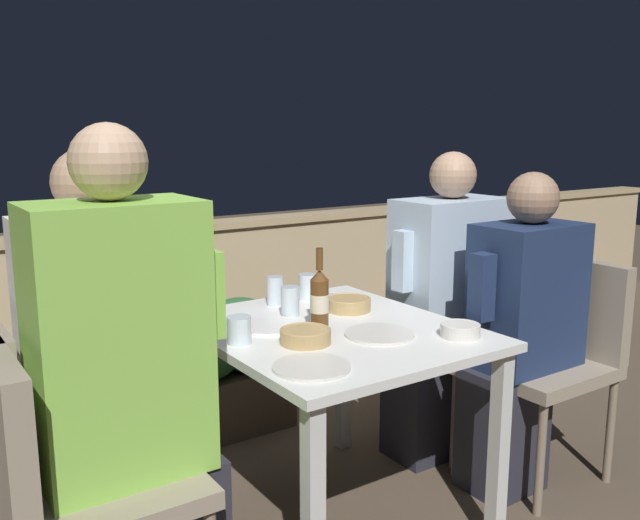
% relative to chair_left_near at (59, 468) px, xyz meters
% --- Properties ---
extents(ground_plane, '(16.00, 16.00, 0.00)m').
position_rel_chair_left_near_xyz_m(ground_plane, '(0.93, 0.14, -0.53)').
color(ground_plane, brown).
extents(parapet_wall, '(9.00, 0.18, 0.85)m').
position_rel_chair_left_near_xyz_m(parapet_wall, '(0.93, 1.83, -0.10)').
color(parapet_wall, tan).
rests_on(parapet_wall, ground_plane).
extents(dining_table, '(0.82, 0.96, 0.71)m').
position_rel_chair_left_near_xyz_m(dining_table, '(0.93, 0.14, 0.08)').
color(dining_table, white).
rests_on(dining_table, ground_plane).
extents(planter_hedge, '(0.79, 0.47, 0.60)m').
position_rel_chair_left_near_xyz_m(planter_hedge, '(0.84, 1.04, -0.20)').
color(planter_hedge, brown).
rests_on(planter_hedge, ground_plane).
extents(chair_left_near, '(0.48, 0.48, 0.86)m').
position_rel_chair_left_near_xyz_m(chair_left_near, '(0.00, 0.00, 0.00)').
color(chair_left_near, gray).
rests_on(chair_left_near, ground_plane).
extents(person_green_blouse, '(0.50, 0.26, 1.38)m').
position_rel_chair_left_near_xyz_m(person_green_blouse, '(0.20, 0.00, 0.16)').
color(person_green_blouse, '#282833').
rests_on(person_green_blouse, ground_plane).
extents(chair_left_far, '(0.48, 0.48, 0.86)m').
position_rel_chair_left_near_xyz_m(chair_left_far, '(0.02, 0.29, 0.00)').
color(chair_left_far, gray).
rests_on(chair_left_far, ground_plane).
extents(person_white_polo, '(0.49, 0.26, 1.31)m').
position_rel_chair_left_near_xyz_m(person_white_polo, '(0.22, 0.29, 0.13)').
color(person_white_polo, '#282833').
rests_on(person_white_polo, ground_plane).
extents(chair_right_near, '(0.48, 0.48, 0.86)m').
position_rel_chair_left_near_xyz_m(chair_right_near, '(1.86, -0.05, 0.00)').
color(chair_right_near, gray).
rests_on(chair_right_near, ground_plane).
extents(person_navy_jumper, '(0.49, 0.26, 1.21)m').
position_rel_chair_left_near_xyz_m(person_navy_jumper, '(1.66, -0.05, 0.08)').
color(person_navy_jumper, '#282833').
rests_on(person_navy_jumper, ground_plane).
extents(chair_right_far, '(0.48, 0.48, 0.86)m').
position_rel_chair_left_near_xyz_m(chair_right_far, '(1.82, 0.32, 0.00)').
color(chair_right_far, gray).
rests_on(chair_right_far, ground_plane).
extents(person_blue_shirt, '(0.52, 0.26, 1.27)m').
position_rel_chair_left_near_xyz_m(person_blue_shirt, '(1.62, 0.32, 0.10)').
color(person_blue_shirt, '#282833').
rests_on(person_blue_shirt, ground_plane).
extents(beer_bottle, '(0.06, 0.06, 0.28)m').
position_rel_chair_left_near_xyz_m(beer_bottle, '(0.87, 0.13, 0.28)').
color(beer_bottle, brown).
rests_on(beer_bottle, dining_table).
extents(plate_0, '(0.22, 0.22, 0.01)m').
position_rel_chair_left_near_xyz_m(plate_0, '(0.65, -0.15, 0.18)').
color(plate_0, silver).
rests_on(plate_0, dining_table).
extents(plate_1, '(0.23, 0.23, 0.01)m').
position_rel_chair_left_near_xyz_m(plate_1, '(1.00, -0.02, 0.18)').
color(plate_1, silver).
rests_on(plate_1, dining_table).
extents(plate_2, '(0.22, 0.22, 0.01)m').
position_rel_chair_left_near_xyz_m(plate_2, '(0.76, 0.26, 0.18)').
color(plate_2, white).
rests_on(plate_2, dining_table).
extents(bowl_0, '(0.16, 0.16, 0.05)m').
position_rel_chair_left_near_xyz_m(bowl_0, '(1.11, 0.28, 0.20)').
color(bowl_0, tan).
rests_on(bowl_0, dining_table).
extents(bowl_1, '(0.16, 0.16, 0.05)m').
position_rel_chair_left_near_xyz_m(bowl_1, '(0.76, 0.05, 0.20)').
color(bowl_1, tan).
rests_on(bowl_1, dining_table).
extents(bowl_2, '(0.13, 0.13, 0.04)m').
position_rel_chair_left_near_xyz_m(bowl_2, '(1.21, -0.17, 0.20)').
color(bowl_2, silver).
rests_on(bowl_2, dining_table).
extents(glass_cup_0, '(0.08, 0.08, 0.09)m').
position_rel_chair_left_near_xyz_m(glass_cup_0, '(0.59, 0.16, 0.22)').
color(glass_cup_0, silver).
rests_on(glass_cup_0, dining_table).
extents(glass_cup_1, '(0.06, 0.06, 0.11)m').
position_rel_chair_left_near_xyz_m(glass_cup_1, '(0.92, 0.50, 0.23)').
color(glass_cup_1, silver).
rests_on(glass_cup_1, dining_table).
extents(glass_cup_2, '(0.07, 0.07, 0.11)m').
position_rel_chair_left_near_xyz_m(glass_cup_2, '(0.89, 0.34, 0.23)').
color(glass_cup_2, silver).
rests_on(glass_cup_2, dining_table).
extents(glass_cup_3, '(0.07, 0.07, 0.10)m').
position_rel_chair_left_near_xyz_m(glass_cup_3, '(1.08, 0.51, 0.22)').
color(glass_cup_3, silver).
rests_on(glass_cup_3, dining_table).
extents(fork_0, '(0.08, 0.17, 0.01)m').
position_rel_chair_left_near_xyz_m(fork_0, '(1.20, 0.45, 0.18)').
color(fork_0, silver).
rests_on(fork_0, dining_table).
extents(potted_plant, '(0.29, 0.29, 0.64)m').
position_rel_chair_left_near_xyz_m(potted_plant, '(1.96, 0.80, -0.14)').
color(potted_plant, '#9E5638').
rests_on(potted_plant, ground_plane).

